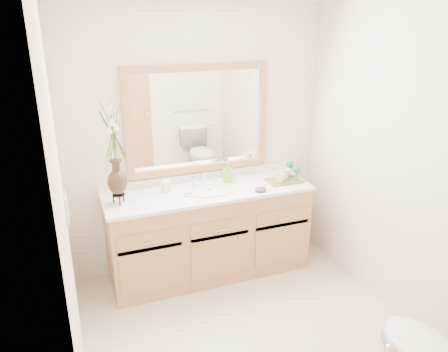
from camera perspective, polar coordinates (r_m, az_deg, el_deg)
name	(u,v)px	position (r m, az deg, el deg)	size (l,w,h in m)	color
floor	(255,341)	(3.48, 4.06, -20.68)	(2.60, 2.60, 0.00)	beige
wall_back	(198,141)	(3.99, -3.41, 4.53)	(2.40, 0.02, 2.40)	white
wall_front	(403,310)	(1.91, 22.34, -15.92)	(2.40, 0.02, 2.40)	white
wall_left	(65,221)	(2.60, -20.09, -5.59)	(0.02, 2.60, 2.40)	white
wall_right	(405,170)	(3.51, 22.62, 0.73)	(0.02, 2.60, 2.40)	white
vanity	(209,233)	(4.04, -1.92, -7.50)	(1.80, 0.55, 0.80)	tan
counter	(209,192)	(3.86, -1.99, -2.04)	(1.84, 0.57, 0.03)	white
sink	(210,196)	(3.86, -1.90, -2.67)	(0.38, 0.34, 0.23)	white
mirror	(198,120)	(3.92, -3.37, 7.33)	(1.32, 0.04, 0.97)	white
switch_plate	(66,205)	(3.39, -19.89, -3.57)	(0.02, 0.12, 0.12)	white
flower_vase	(114,142)	(3.52, -14.21, 4.38)	(0.19, 0.19, 0.77)	black
tumbler	(166,186)	(3.84, -7.57, -1.29)	(0.08, 0.08, 0.10)	silver
soap_dish	(189,194)	(3.75, -4.64, -2.36)	(0.10, 0.10, 0.03)	silver
soap_bottle	(228,173)	(4.02, 0.49, 0.38)	(0.08, 0.08, 0.17)	#78C92F
purple_dish	(261,189)	(3.83, 4.81, -1.76)	(0.11, 0.09, 0.04)	#582673
tray	(284,180)	(4.09, 7.85, -0.58)	(0.32, 0.21, 0.02)	brown
mug_left	(280,177)	(4.01, 7.31, -0.18)	(0.09, 0.09, 0.09)	silver
mug_right	(285,173)	(4.10, 7.93, 0.35)	(0.11, 0.10, 0.11)	silver
goblet_front	(297,171)	(4.05, 9.49, 0.70)	(0.06, 0.06, 0.14)	#277731
goblet_back	(290,166)	(4.16, 8.61, 1.35)	(0.07, 0.07, 0.15)	#277731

